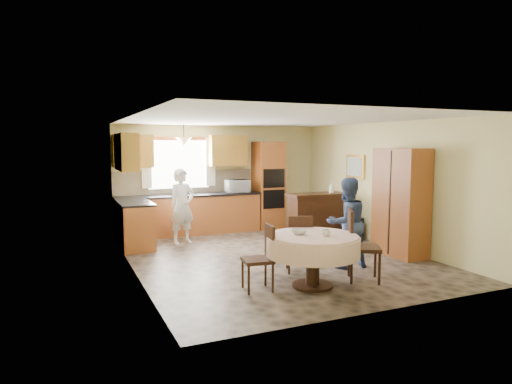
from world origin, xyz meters
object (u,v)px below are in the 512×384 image
object	(u,v)px
oven_tower	(268,185)
person_sink	(182,206)
chair_right	(358,242)
chair_back	(299,241)
person_dining	(347,223)
cupboard	(401,202)
dining_table	(313,246)
sideboard	(317,217)
chair_left	(263,254)

from	to	relation	value
oven_tower	person_sink	xyz separation A→B (m)	(-2.39, -0.90, -0.28)
chair_right	chair_back	bearing A→B (deg)	69.94
person_dining	chair_back	bearing A→B (deg)	-2.77
cupboard	dining_table	xyz separation A→B (m)	(-2.47, -1.01, -0.40)
oven_tower	chair_right	distance (m)	4.57
dining_table	chair_right	bearing A→B (deg)	-0.28
chair_back	chair_right	bearing A→B (deg)	152.76
sideboard	chair_left	size ratio (longest dim) A/B	1.41
oven_tower	chair_right	size ratio (longest dim) A/B	1.96
chair_right	chair_left	bearing A→B (deg)	113.02
sideboard	person_sink	distance (m)	2.92
sideboard	chair_left	distance (m)	3.74
chair_left	chair_right	xyz separation A→B (m)	(1.51, -0.17, 0.08)
person_sink	chair_back	bearing A→B (deg)	-83.86
dining_table	person_dining	world-z (taller)	person_dining
chair_back	chair_left	bearing A→B (deg)	53.70
sideboard	dining_table	bearing A→B (deg)	-122.25
chair_left	person_sink	size ratio (longest dim) A/B	0.60
person_dining	sideboard	bearing A→B (deg)	-110.00
cupboard	chair_right	world-z (taller)	cupboard
oven_tower	dining_table	size ratio (longest dim) A/B	1.58
chair_right	person_dining	world-z (taller)	person_dining
chair_left	person_sink	distance (m)	3.46
cupboard	person_dining	world-z (taller)	cupboard
chair_right	person_sink	world-z (taller)	person_sink
oven_tower	chair_left	world-z (taller)	oven_tower
sideboard	chair_back	distance (m)	2.75
chair_back	chair_right	size ratio (longest dim) A/B	0.87
chair_back	chair_right	world-z (taller)	chair_right
chair_back	chair_right	xyz separation A→B (m)	(0.61, -0.72, 0.08)
sideboard	chair_left	xyz separation A→B (m)	(-2.55, -2.74, 0.05)
person_sink	oven_tower	bearing A→B (deg)	4.69
oven_tower	chair_back	size ratio (longest dim) A/B	2.26
sideboard	cupboard	distance (m)	2.06
dining_table	chair_left	size ratio (longest dim) A/B	1.44
chair_left	chair_back	world-z (taller)	chair_back
person_dining	dining_table	bearing A→B (deg)	32.37
cupboard	chair_back	xyz separation A→B (m)	(-2.29, -0.30, -0.47)
dining_table	chair_left	xyz separation A→B (m)	(-0.72, 0.17, -0.08)
chair_back	sideboard	bearing A→B (deg)	-104.73
cupboard	person_dining	xyz separation A→B (m)	(-1.42, -0.33, -0.24)
sideboard	chair_back	world-z (taller)	chair_back
chair_right	person_dining	distance (m)	0.75
chair_left	dining_table	bearing A→B (deg)	84.69
dining_table	chair_right	size ratio (longest dim) A/B	1.24
dining_table	person_sink	size ratio (longest dim) A/B	0.86
oven_tower	dining_table	distance (m)	4.73
cupboard	chair_back	size ratio (longest dim) A/B	2.11
person_sink	chair_left	bearing A→B (deg)	-101.34
cupboard	person_dining	distance (m)	1.48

